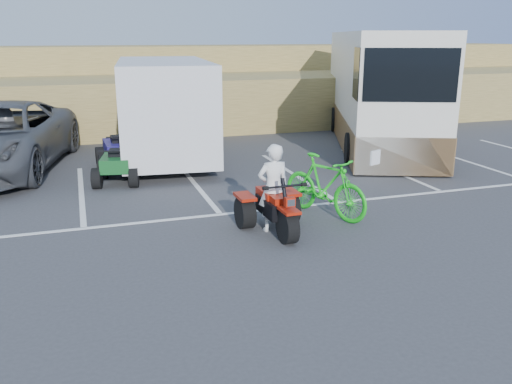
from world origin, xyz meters
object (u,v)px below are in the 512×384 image
object	(u,v)px
quad_atv_green	(119,183)
red_trike_atv	(276,233)
green_dirt_bike	(325,186)
cargo_trailer	(165,107)
rider	(273,188)
quad_atv_blue	(120,168)
rv_motorhome	(377,96)

from	to	relation	value
quad_atv_green	red_trike_atv	bearing A→B (deg)	-50.25
green_dirt_bike	cargo_trailer	distance (m)	6.71
rider	quad_atv_blue	bearing A→B (deg)	-70.11
rider	green_dirt_bike	distance (m)	1.39
green_dirt_bike	quad_atv_green	distance (m)	5.52
green_dirt_bike	quad_atv_blue	world-z (taller)	green_dirt_bike
quad_atv_blue	green_dirt_bike	bearing A→B (deg)	-58.68
red_trike_atv	rv_motorhome	xyz separation A→B (m)	(6.41, 7.43, 1.57)
green_dirt_bike	rv_motorhome	bearing A→B (deg)	28.27
rider	rv_motorhome	distance (m)	9.74
rider	green_dirt_bike	world-z (taller)	rider
quad_atv_blue	quad_atv_green	bearing A→B (deg)	-98.20
rider	green_dirt_bike	xyz separation A→B (m)	(1.29, 0.48, -0.20)
cargo_trailer	quad_atv_blue	world-z (taller)	cargo_trailer
rider	green_dirt_bike	bearing A→B (deg)	-160.91
rider	cargo_trailer	size ratio (longest dim) A/B	0.26
cargo_trailer	rider	bearing A→B (deg)	-76.34
rider	red_trike_atv	bearing A→B (deg)	90.00
green_dirt_bike	quad_atv_blue	xyz separation A→B (m)	(-3.63, 5.49, -0.63)
cargo_trailer	quad_atv_green	bearing A→B (deg)	-118.54
rv_motorhome	quad_atv_green	world-z (taller)	rv_motorhome
quad_atv_blue	quad_atv_green	world-z (taller)	quad_atv_blue
cargo_trailer	quad_atv_blue	bearing A→B (deg)	-145.43
green_dirt_bike	cargo_trailer	size ratio (longest dim) A/B	0.33
rider	quad_atv_green	size ratio (longest dim) A/B	1.14
red_trike_atv	quad_atv_blue	size ratio (longest dim) A/B	1.04
rider	rv_motorhome	size ratio (longest dim) A/B	0.16
red_trike_atv	quad_atv_blue	bearing A→B (deg)	109.45
green_dirt_bike	quad_atv_blue	bearing A→B (deg)	98.78
cargo_trailer	rv_motorhome	distance (m)	7.34
cargo_trailer	quad_atv_green	xyz separation A→B (m)	(-1.60, -2.33, -1.55)
cargo_trailer	quad_atv_blue	xyz separation A→B (m)	(-1.44, -0.78, -1.55)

